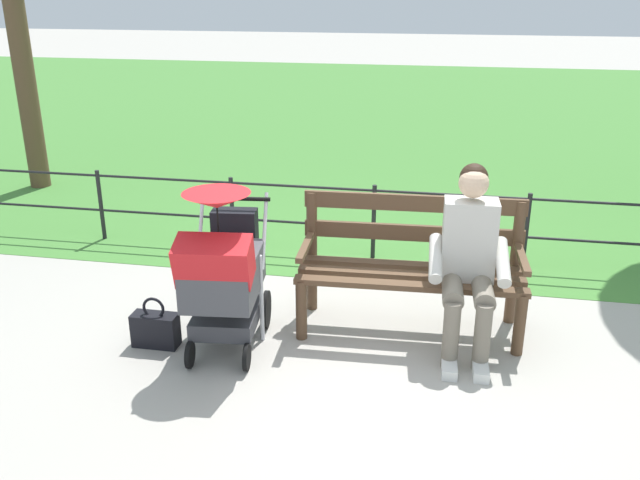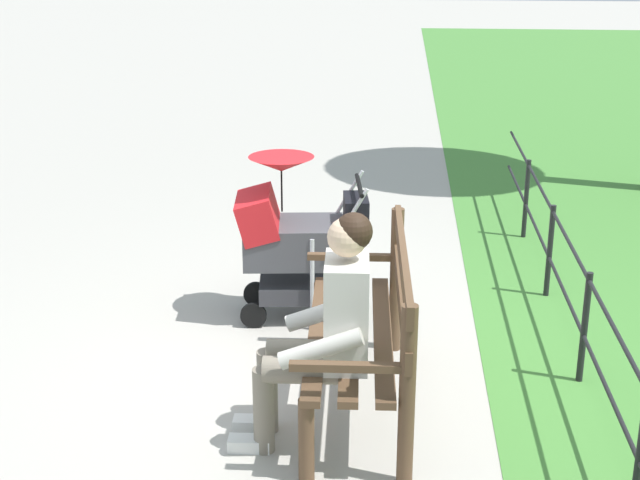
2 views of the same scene
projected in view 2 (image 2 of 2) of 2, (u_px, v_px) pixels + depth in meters
name	position (u px, v px, depth m)	size (l,w,h in m)	color
ground_plane	(353.00, 372.00, 5.55)	(60.00, 60.00, 0.00)	#ADA89E
park_bench	(371.00, 322.00, 4.99)	(1.62, 0.66, 0.96)	brown
person_on_bench	(325.00, 325.00, 4.58)	(0.55, 0.74, 1.28)	slate
stroller	(293.00, 236.00, 6.16)	(0.59, 0.93, 1.15)	black
handbag	(293.00, 273.00, 6.78)	(0.32, 0.14, 0.37)	black
park_fence	(595.00, 337.00, 5.04)	(8.05, 0.04, 0.70)	black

